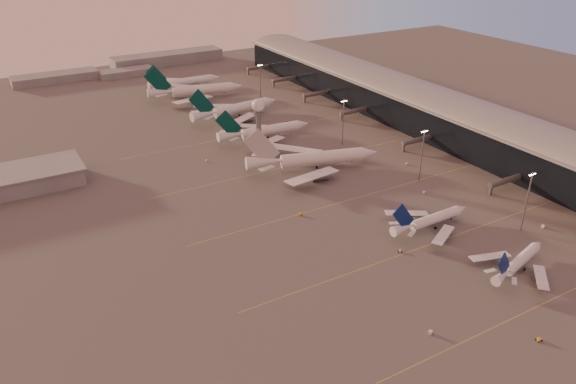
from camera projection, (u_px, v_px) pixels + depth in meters
ground at (407, 273)px, 194.14m from camera, size 700.00×700.00×0.00m
taxiway_markings at (375, 191)px, 250.95m from camera, size 180.00×185.25×0.02m
terminal at (425, 109)px, 323.21m from camera, size 57.00×362.00×23.04m
radar_tower at (258, 116)px, 279.78m from camera, size 6.40×6.40×31.10m
mast_a at (527, 199)px, 214.18m from camera, size 3.60×0.56×25.00m
mast_b at (422, 153)px, 255.33m from camera, size 3.60×0.56×25.00m
mast_c at (343, 120)px, 295.58m from camera, size 3.60×0.56×25.00m
mast_d at (260, 81)px, 364.23m from camera, size 3.60×0.56×25.00m
distant_horizon at (137, 64)px, 444.85m from camera, size 165.00×37.50×9.00m
narrowbody_near at (518, 263)px, 194.36m from camera, size 35.11×27.65×14.01m
narrowbody_mid at (430, 222)px, 220.05m from camera, size 39.82×31.79×15.56m
widebody_white at (314, 162)px, 270.83m from camera, size 64.85×51.25×23.42m
greentail_a at (265, 133)px, 307.50m from camera, size 54.82×44.16×19.90m
greentail_b at (236, 111)px, 340.32m from camera, size 60.50×48.61×22.01m
greentail_c at (196, 92)px, 374.77m from camera, size 63.90×51.15×23.42m
greentail_d at (185, 84)px, 396.87m from camera, size 53.66×43.36×19.50m
gsv_truck_a at (431, 330)px, 165.75m from camera, size 6.43×4.84×2.47m
gsv_tug_near at (539, 340)px, 163.07m from camera, size 2.37×3.50×0.94m
gsv_catering_a at (544, 223)px, 221.15m from camera, size 5.70×3.00×4.52m
gsv_tug_mid at (400, 251)px, 205.85m from camera, size 3.61×3.34×0.89m
gsv_truck_b at (424, 191)px, 248.75m from camera, size 6.02×4.10×2.29m
gsv_truck_c at (300, 213)px, 230.67m from camera, size 5.93×4.89×2.32m
gsv_catering_b at (407, 161)px, 276.86m from camera, size 4.95×3.65×3.71m
gsv_tug_far at (299, 159)px, 283.37m from camera, size 2.30×3.31×0.87m
gsv_truck_d at (206, 160)px, 280.88m from camera, size 2.30×4.86×1.89m
gsv_tug_hangar at (288, 121)px, 334.26m from camera, size 3.44×2.48×0.89m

